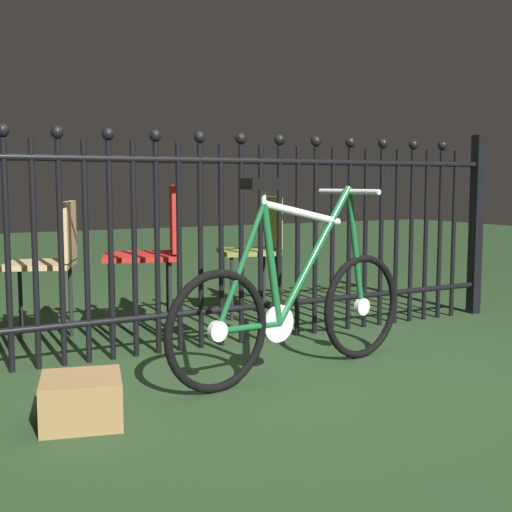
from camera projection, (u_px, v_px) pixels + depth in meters
name	position (u px, v px, depth m)	size (l,w,h in m)	color
ground_plane	(260.00, 373.00, 3.26)	(20.00, 20.00, 0.00)	#233C1F
iron_fence	(196.00, 235.00, 3.68)	(4.18, 0.07, 1.24)	black
bicycle	(296.00, 304.00, 3.23)	(1.46, 0.42, 0.94)	black
chair_red	(154.00, 244.00, 4.04)	(0.54, 0.54, 0.90)	black
chair_tan	(52.00, 256.00, 3.83)	(0.47, 0.47, 0.81)	black
chair_olive	(259.00, 243.00, 4.65)	(0.46, 0.46, 0.82)	black
display_crate	(81.00, 400.00, 2.58)	(0.30, 0.30, 0.18)	olive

